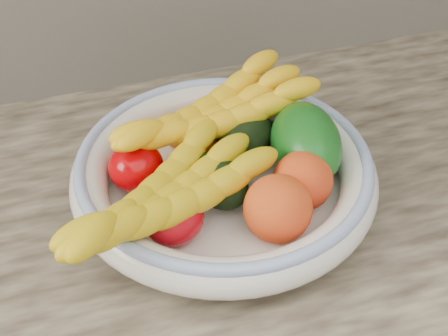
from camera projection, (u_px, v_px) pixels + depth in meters
The scene contains 13 objects.
fruit_bowl at pixel (224, 175), 0.87m from camera, with size 0.39×0.39×0.08m.
clementine_back_left at pixel (183, 131), 0.93m from camera, with size 0.05×0.05×0.05m, color orange.
clementine_back_right at pixel (219, 118), 0.96m from camera, with size 0.05×0.05×0.05m, color #FF4F05.
clementine_back_mid at pixel (204, 139), 0.92m from camera, with size 0.05×0.05×0.05m, color #FF5E05.
tomato_left at pixel (136, 167), 0.86m from camera, with size 0.07×0.07×0.06m, color #B70004.
tomato_near_left at pixel (173, 217), 0.79m from camera, with size 0.07×0.07×0.07m, color #B10812.
avocado_center at pixel (217, 181), 0.84m from camera, with size 0.06×0.09×0.06m, color black.
avocado_right at pixel (245, 138), 0.90m from camera, with size 0.07×0.10×0.07m, color black.
green_mango at pixel (306, 144), 0.88m from camera, with size 0.09×0.13×0.09m, color #0E4F12.
peach_front at pixel (278, 208), 0.80m from camera, with size 0.08×0.08×0.08m, color orange.
peach_right at pixel (303, 181), 0.83m from camera, with size 0.07×0.07×0.07m, color orange.
banana_bunch_back at pixel (212, 120), 0.90m from camera, with size 0.31×0.11×0.09m, color yellow, non-canonical shape.
banana_bunch_front at pixel (164, 204), 0.78m from camera, with size 0.31×0.12×0.09m, color yellow, non-canonical shape.
Camera 1 is at (-0.20, 1.03, 1.52)m, focal length 55.00 mm.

